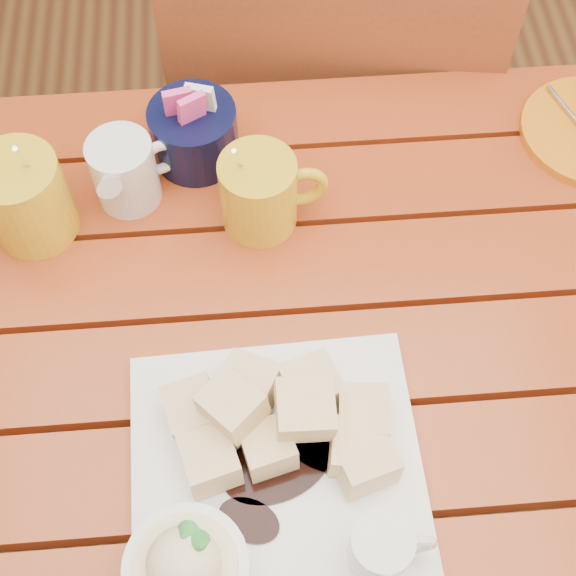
{
  "coord_description": "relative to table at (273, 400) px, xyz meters",
  "views": [
    {
      "loc": [
        -0.01,
        -0.35,
        1.51
      ],
      "look_at": [
        0.02,
        0.05,
        0.82
      ],
      "focal_mm": 50.0,
      "sensor_mm": 36.0,
      "label": 1
    }
  ],
  "objects": [
    {
      "name": "ground",
      "position": [
        0.0,
        -0.0,
        -0.64
      ],
      "size": [
        5.0,
        5.0,
        0.0
      ],
      "primitive_type": "plane",
      "color": "#502A16",
      "rests_on": "ground"
    },
    {
      "name": "table",
      "position": [
        0.0,
        0.0,
        0.0
      ],
      "size": [
        1.2,
        0.79,
        0.75
      ],
      "color": "#8E3B12",
      "rests_on": "ground"
    },
    {
      "name": "dessert_plate",
      "position": [
        -0.02,
        -0.15,
        0.14
      ],
      "size": [
        0.29,
        0.29,
        0.11
      ],
      "rotation": [
        0.0,
        0.0,
        0.03
      ],
      "color": "white",
      "rests_on": "table"
    },
    {
      "name": "coffee_mug_left",
      "position": [
        -0.26,
        0.19,
        0.16
      ],
      "size": [
        0.14,
        0.1,
        0.16
      ],
      "rotation": [
        0.0,
        0.0,
        -0.23
      ],
      "color": "gold",
      "rests_on": "table"
    },
    {
      "name": "coffee_mug_right",
      "position": [
        0.0,
        0.18,
        0.16
      ],
      "size": [
        0.12,
        0.09,
        0.14
      ],
      "rotation": [
        0.0,
        0.0,
        0.1
      ],
      "color": "gold",
      "rests_on": "table"
    },
    {
      "name": "cream_pitcher",
      "position": [
        -0.15,
        0.23,
        0.15
      ],
      "size": [
        0.11,
        0.09,
        0.09
      ],
      "rotation": [
        0.0,
        0.0,
        0.37
      ],
      "color": "white",
      "rests_on": "table"
    },
    {
      "name": "sugar_caddy",
      "position": [
        -0.07,
        0.28,
        0.15
      ],
      "size": [
        0.1,
        0.1,
        0.11
      ],
      "color": "black",
      "rests_on": "table"
    },
    {
      "name": "chair_far",
      "position": [
        0.13,
        0.55,
        -0.11
      ],
      "size": [
        0.51,
        0.51,
        0.96
      ],
      "rotation": [
        0.0,
        0.0,
        3.0
      ],
      "color": "brown",
      "rests_on": "ground"
    }
  ]
}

